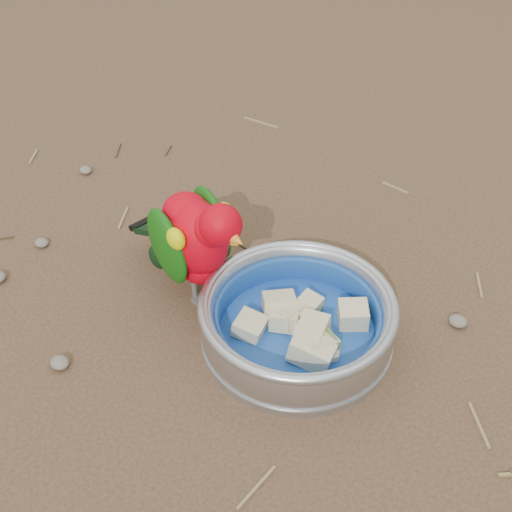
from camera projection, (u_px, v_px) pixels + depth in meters
The scene contains 6 objects.
ground at pixel (212, 314), 0.85m from camera, with size 60.00×60.00×0.00m, color brown.
food_bowl at pixel (297, 336), 0.82m from camera, with size 0.22×0.22×0.02m, color #B2B2BA.
bowl_wall at pixel (298, 317), 0.80m from camera, with size 0.22×0.22×0.04m, color #B2B2BA, non-canonical shape.
fruit_wedges at pixel (297, 322), 0.80m from camera, with size 0.13×0.13×0.03m, color beige, non-canonical shape.
lory_parrot at pixel (197, 246), 0.83m from camera, with size 0.09×0.19×0.15m, color #CA0010, non-canonical shape.
ground_debris at pixel (252, 284), 0.89m from camera, with size 0.90×0.80×0.01m, color olive, non-canonical shape.
Camera 1 is at (0.38, -0.47, 0.61)m, focal length 50.00 mm.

